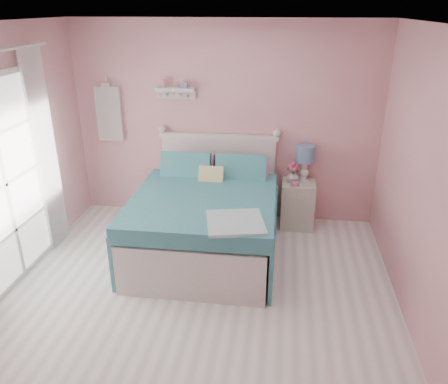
% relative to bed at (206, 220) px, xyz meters
% --- Properties ---
extents(floor, '(4.50, 4.50, 0.00)m').
position_rel_bed_xyz_m(floor, '(0.07, -1.23, -0.40)').
color(floor, silver).
rests_on(floor, ground).
extents(room_shell, '(4.50, 4.50, 4.50)m').
position_rel_bed_xyz_m(room_shell, '(0.07, -1.23, 1.18)').
color(room_shell, '#CD828C').
rests_on(room_shell, floor).
extents(bed, '(1.62, 2.03, 1.17)m').
position_rel_bed_xyz_m(bed, '(0.00, 0.00, 0.00)').
color(bed, silver).
rests_on(bed, floor).
extents(nightstand, '(0.43, 0.43, 0.62)m').
position_rel_bed_xyz_m(nightstand, '(1.08, 0.79, -0.09)').
color(nightstand, beige).
rests_on(nightstand, floor).
extents(table_lamp, '(0.24, 0.24, 0.48)m').
position_rel_bed_xyz_m(table_lamp, '(1.14, 0.87, 0.55)').
color(table_lamp, white).
rests_on(table_lamp, nightstand).
extents(vase, '(0.19, 0.19, 0.16)m').
position_rel_bed_xyz_m(vase, '(0.99, 0.80, 0.30)').
color(vase, silver).
rests_on(vase, nightstand).
extents(teacup, '(0.12, 0.12, 0.07)m').
position_rel_bed_xyz_m(teacup, '(1.02, 0.66, 0.26)').
color(teacup, pink).
rests_on(teacup, nightstand).
extents(roses, '(0.14, 0.11, 0.12)m').
position_rel_bed_xyz_m(roses, '(0.99, 0.80, 0.42)').
color(roses, '#DD4B82').
rests_on(roses, vase).
extents(wall_shelf, '(0.50, 0.15, 0.25)m').
position_rel_bed_xyz_m(wall_shelf, '(-0.55, 0.96, 1.33)').
color(wall_shelf, silver).
rests_on(wall_shelf, room_shell).
extents(hanging_dress, '(0.34, 0.03, 0.72)m').
position_rel_bed_xyz_m(hanging_dress, '(-1.48, 0.95, 1.00)').
color(hanging_dress, white).
rests_on(hanging_dress, room_shell).
extents(french_door, '(0.04, 1.32, 2.16)m').
position_rel_bed_xyz_m(french_door, '(-1.90, -0.83, 0.67)').
color(french_door, silver).
rests_on(french_door, floor).
extents(curtain_far, '(0.04, 0.40, 2.32)m').
position_rel_bed_xyz_m(curtain_far, '(-1.84, -0.09, 0.78)').
color(curtain_far, white).
rests_on(curtain_far, floor).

